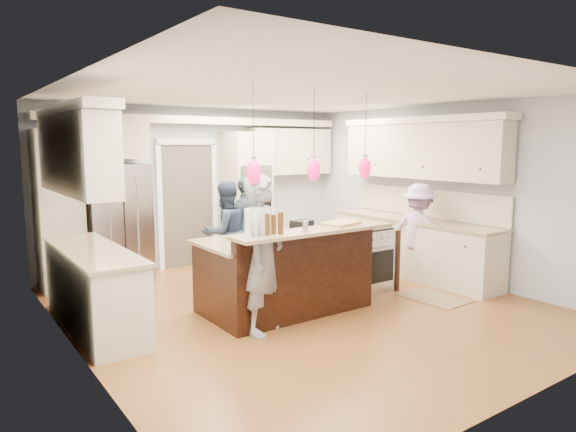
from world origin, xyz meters
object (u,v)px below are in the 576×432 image
at_px(refrigerator, 117,223).
at_px(person_far_left, 225,233).
at_px(kitchen_island, 285,272).
at_px(person_bar_end, 263,255).
at_px(island_range, 362,259).

xyz_separation_m(refrigerator, person_far_left, (1.29, -1.04, -0.12)).
xyz_separation_m(kitchen_island, person_far_left, (-0.02, 1.53, 0.29)).
relative_size(refrigerator, person_bar_end, 1.02).
bearing_deg(person_bar_end, person_far_left, 38.93).
relative_size(person_bar_end, person_far_left, 1.14).
distance_m(person_bar_end, person_far_left, 2.15).
distance_m(island_range, person_bar_end, 2.19).
bearing_deg(kitchen_island, person_bar_end, -141.31).
height_order(kitchen_island, person_bar_end, person_bar_end).
distance_m(refrigerator, kitchen_island, 2.91).
bearing_deg(refrigerator, person_far_left, -38.97).
xyz_separation_m(refrigerator, island_range, (2.71, -2.49, -0.44)).
relative_size(island_range, person_far_left, 0.59).
relative_size(kitchen_island, person_bar_end, 1.19).
distance_m(island_range, person_far_left, 2.06).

